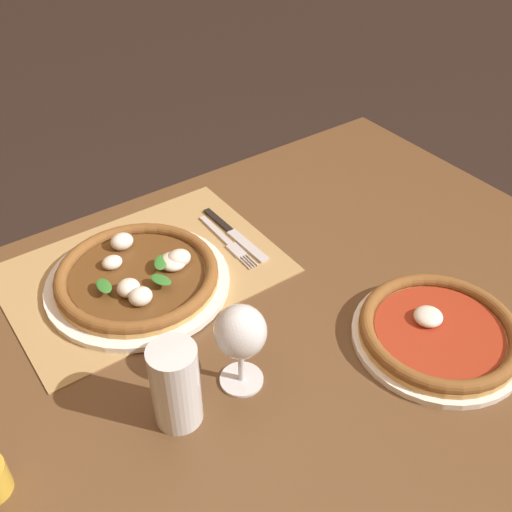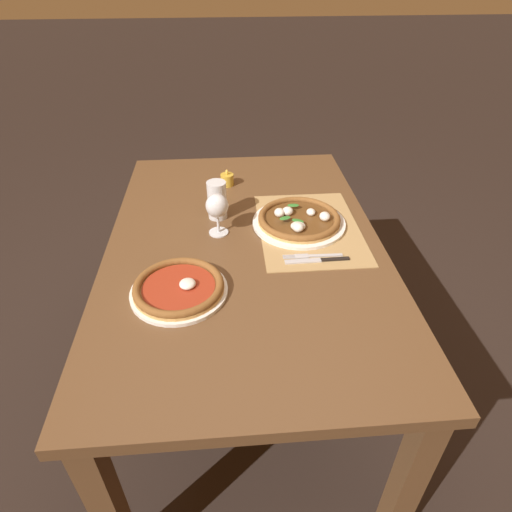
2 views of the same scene
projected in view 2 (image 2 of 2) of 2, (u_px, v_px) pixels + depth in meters
ground_plane at (247, 376)px, 1.94m from camera, size 24.00×24.00×0.00m
dining_table at (245, 262)px, 1.56m from camera, size 1.47×0.95×0.74m
paper_placemat at (309, 228)px, 1.57m from camera, size 0.51×0.36×0.00m
pizza_near at (299, 220)px, 1.58m from camera, size 0.34×0.34×0.05m
pizza_far at (179, 288)px, 1.27m from camera, size 0.29×0.29×0.05m
wine_glass at (217, 207)px, 1.48m from camera, size 0.08×0.08×0.16m
pint_glass at (217, 201)px, 1.60m from camera, size 0.07×0.07×0.15m
fork at (312, 256)px, 1.42m from camera, size 0.02×0.20×0.00m
knife at (317, 260)px, 1.40m from camera, size 0.02×0.22×0.01m
votive_candle at (227, 180)px, 1.84m from camera, size 0.06×0.06×0.07m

